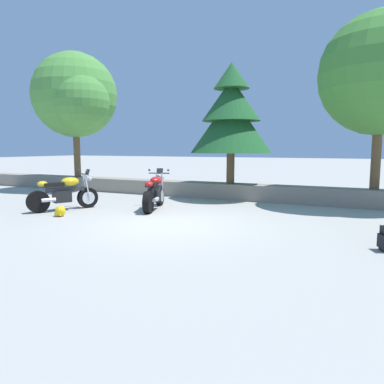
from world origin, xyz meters
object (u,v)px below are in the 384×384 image
at_px(motorcycle_yellow_near_left, 65,194).
at_px(motorcycle_red_centre, 155,193).
at_px(rider_helmet, 60,211).
at_px(pine_tree_mid_left, 231,115).
at_px(leafy_tree_far_left, 76,97).

xyz_separation_m(motorcycle_yellow_near_left, motorcycle_red_centre, (2.29, 1.29, 0.00)).
height_order(rider_helmet, pine_tree_mid_left, pine_tree_mid_left).
bearing_deg(motorcycle_red_centre, motorcycle_yellow_near_left, -150.51).
xyz_separation_m(rider_helmet, leafy_tree_far_left, (-3.88, 4.95, 3.83)).
height_order(motorcycle_red_centre, leafy_tree_far_left, leafy_tree_far_left).
bearing_deg(rider_helmet, motorcycle_red_centre, 51.36).
height_order(motorcycle_yellow_near_left, motorcycle_red_centre, same).
distance_m(motorcycle_yellow_near_left, leafy_tree_far_left, 6.33).
height_order(leafy_tree_far_left, pine_tree_mid_left, leafy_tree_far_left).
relative_size(motorcycle_yellow_near_left, motorcycle_red_centre, 0.95).
xyz_separation_m(rider_helmet, pine_tree_mid_left, (2.96, 5.17, 2.81)).
bearing_deg(pine_tree_mid_left, motorcycle_yellow_near_left, -129.28).
xyz_separation_m(motorcycle_yellow_near_left, pine_tree_mid_left, (3.58, 4.37, 2.47)).
bearing_deg(pine_tree_mid_left, leafy_tree_far_left, -178.15).
bearing_deg(motorcycle_yellow_near_left, motorcycle_red_centre, 29.49).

